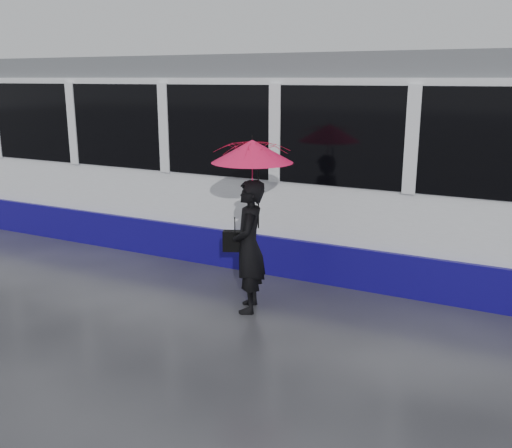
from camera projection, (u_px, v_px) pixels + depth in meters
The scene contains 6 objects.
ground at pixel (167, 289), 8.35m from camera, with size 90.00×90.00×0.00m, color #27272C.
rails at pixel (247, 245), 10.50m from camera, with size 34.00×1.51×0.02m.
tram at pixel (462, 172), 8.49m from camera, with size 26.00×2.56×3.35m.
woman at pixel (249, 247), 7.39m from camera, with size 0.64×0.42×1.75m, color black.
umbrella at pixel (252, 167), 7.11m from camera, with size 1.35×1.35×1.18m.
handbag at pixel (235, 241), 7.50m from camera, with size 0.34×0.25×0.45m.
Camera 1 is at (4.76, -6.39, 3.00)m, focal length 40.00 mm.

